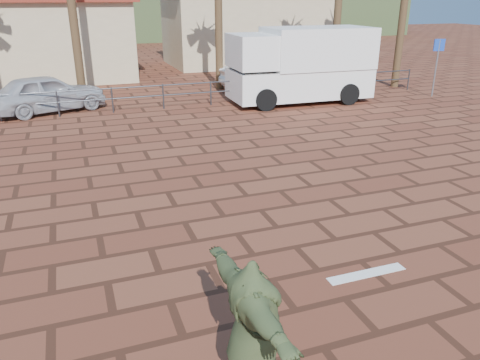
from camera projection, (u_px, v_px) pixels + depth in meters
name	position (u px, v px, depth m)	size (l,w,h in m)	color
ground	(296.00, 247.00, 8.52)	(120.00, 120.00, 0.00)	brown
paint_stripe	(367.00, 274.00, 7.69)	(1.40, 0.22, 0.01)	white
guardrail	(163.00, 92.00, 18.76)	(24.06, 0.06, 1.00)	#47494F
building_west	(13.00, 36.00, 25.01)	(12.60, 7.60, 4.50)	beige
building_east	(245.00, 24.00, 31.13)	(10.60, 6.60, 5.00)	beige
hill_front	(93.00, 9.00, 51.14)	(70.00, 18.00, 6.00)	#384C28
skateboarder	(254.00, 331.00, 4.92)	(2.14, 0.58, 1.74)	#333E21
campervan	(301.00, 64.00, 19.72)	(6.01, 2.76, 3.07)	white
car_silver	(48.00, 93.00, 18.23)	(1.75, 4.34, 1.48)	#B4B5BB
car_white	(262.00, 73.00, 23.20)	(1.49, 4.26, 1.40)	white
street_sign	(438.00, 57.00, 20.70)	(0.51, 0.13, 2.53)	gray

